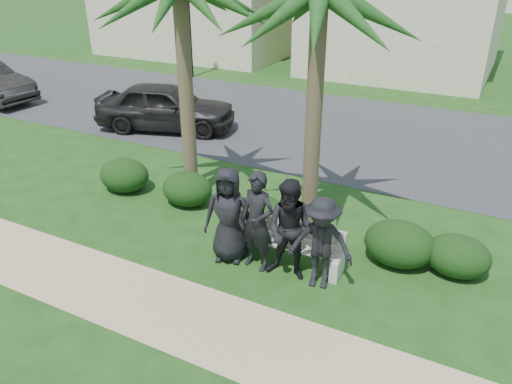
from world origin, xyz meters
TOP-DOWN VIEW (x-y plane):
  - ground at (0.00, 0.00)m, footprint 160.00×160.00m
  - footpath at (0.00, -1.80)m, footprint 30.00×1.60m
  - asphalt_street at (0.00, 8.00)m, footprint 160.00×8.00m
  - street_lamp at (-9.00, 12.00)m, footprint 0.36×0.36m
  - park_bench at (0.90, 0.32)m, footprint 2.25×0.62m
  - man_a at (-0.06, -0.02)m, footprint 1.02×0.81m
  - man_b at (0.53, -0.03)m, footprint 0.73×0.53m
  - man_c at (1.18, -0.03)m, footprint 0.97×0.79m
  - man_d at (1.74, -0.05)m, footprint 1.18×0.81m
  - hedge_a at (-3.79, 1.39)m, footprint 1.24×1.02m
  - hedge_b at (-2.03, 1.48)m, footprint 1.18×0.98m
  - hedge_d at (0.02, 1.13)m, footprint 1.21×1.00m
  - hedge_e at (2.79, 1.30)m, footprint 1.29×1.06m
  - hedge_f at (3.79, 1.43)m, footprint 1.15×0.95m
  - car_a at (-5.61, 5.53)m, footprint 4.71×3.02m

SIDE VIEW (x-z plane):
  - ground at x=0.00m, z-range 0.00..0.00m
  - footpath at x=0.00m, z-range -0.01..0.01m
  - asphalt_street at x=0.00m, z-range -0.01..0.01m
  - park_bench at x=0.90m, z-range -0.04..0.74m
  - hedge_f at x=3.79m, z-range 0.00..0.75m
  - hedge_b at x=-2.03m, z-range 0.00..0.77m
  - hedge_d at x=0.02m, z-range 0.00..0.79m
  - hedge_a at x=-3.79m, z-range 0.00..0.81m
  - hedge_e at x=2.79m, z-range 0.00..0.84m
  - car_a at x=-5.61m, z-range 0.00..1.49m
  - man_d at x=1.74m, z-range 0.00..1.68m
  - man_a at x=-0.06m, z-range 0.00..1.83m
  - man_c at x=1.18m, z-range 0.00..1.86m
  - man_b at x=0.53m, z-range 0.00..1.87m
  - street_lamp at x=-9.00m, z-range 0.80..5.09m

